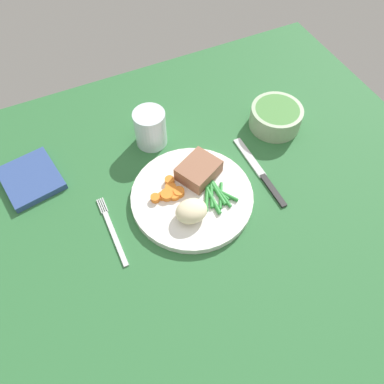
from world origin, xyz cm
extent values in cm
cube|color=#2D6B38|center=(0.00, 0.00, 1.00)|extent=(120.00, 90.00, 2.00)
cylinder|color=white|center=(3.46, 0.51, 2.80)|extent=(25.41, 25.41, 1.60)
cube|color=#936047|center=(6.89, 4.51, 5.27)|extent=(10.39, 9.72, 3.34)
ellipsoid|color=beige|center=(1.18, -4.07, 5.49)|extent=(6.42, 5.38, 3.78)
cylinder|color=orange|center=(-0.01, 3.55, 4.17)|extent=(2.33, 2.33, 1.13)
cylinder|color=orange|center=(-3.83, 2.59, 4.17)|extent=(1.92, 1.92, 1.13)
cylinder|color=orange|center=(-1.38, 2.29, 4.19)|extent=(2.59, 2.59, 1.19)
cylinder|color=orange|center=(0.53, 5.33, 4.23)|extent=(2.01, 2.01, 1.27)
cylinder|color=orange|center=(1.13, 1.86, 4.20)|extent=(2.31, 2.31, 1.20)
cylinder|color=orange|center=(-2.34, 2.56, 4.00)|extent=(1.85, 1.85, 0.81)
cylinder|color=orange|center=(-0.05, 1.72, 4.11)|extent=(2.44, 2.44, 1.02)
cylinder|color=#2D8C38|center=(8.49, -0.12, 3.92)|extent=(2.95, 8.12, 0.64)
cylinder|color=#2D8C38|center=(8.35, -0.53, 4.03)|extent=(0.93, 8.44, 0.86)
cylinder|color=#2D8C38|center=(7.15, -1.06, 4.00)|extent=(3.72, 6.76, 0.79)
cylinder|color=#2D8C38|center=(6.63, -2.22, 4.04)|extent=(1.30, 7.94, 0.89)
cylinder|color=#2D8C38|center=(9.08, -1.84, 3.98)|extent=(4.90, 6.71, 0.77)
cylinder|color=#2D8C38|center=(8.62, -2.40, 3.92)|extent=(3.72, 5.87, 0.64)
cylinder|color=#2D8C38|center=(6.26, -0.77, 4.01)|extent=(4.79, 7.80, 0.82)
cylinder|color=#2D8C38|center=(8.85, -1.67, 3.98)|extent=(1.34, 7.94, 0.76)
cube|color=silver|center=(-14.11, -1.49, 2.20)|extent=(1.00, 13.00, 0.40)
cube|color=silver|center=(-14.71, 6.81, 2.20)|extent=(0.24, 3.60, 0.40)
cube|color=silver|center=(-14.31, 6.81, 2.20)|extent=(0.24, 3.60, 0.40)
cube|color=silver|center=(-13.91, 6.81, 2.20)|extent=(0.24, 3.60, 0.40)
cube|color=silver|center=(-13.51, 6.81, 2.20)|extent=(0.24, 3.60, 0.40)
cube|color=black|center=(19.93, -4.99, 2.20)|extent=(1.30, 9.00, 0.64)
cube|color=silver|center=(19.93, 5.01, 2.20)|extent=(1.70, 12.00, 0.40)
cylinder|color=silver|center=(1.87, 19.05, 6.39)|extent=(7.17, 7.17, 8.78)
cylinder|color=silver|center=(1.87, 19.05, 4.55)|extent=(6.60, 6.60, 5.10)
cylinder|color=#99B28C|center=(30.39, 11.39, 4.59)|extent=(12.08, 12.08, 5.18)
cylinder|color=#4C8C42|center=(30.39, 11.39, 5.76)|extent=(10.27, 10.27, 2.85)
cube|color=#334C8C|center=(-25.91, 19.65, 2.74)|extent=(13.21, 14.40, 1.49)
camera|label=1|loc=(-15.36, -39.47, 69.61)|focal=36.01mm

